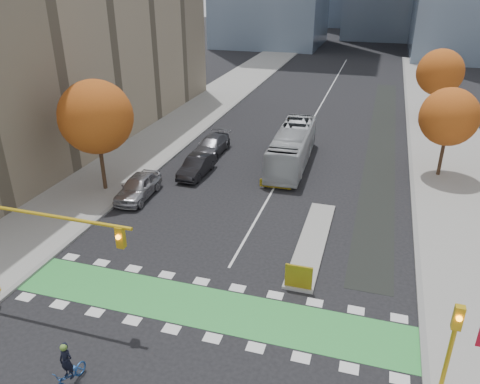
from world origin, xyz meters
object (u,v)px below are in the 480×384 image
Objects in this scene: traffic_signal_east at (453,336)px; parked_car_c at (212,145)px; hazard_board at (299,277)px; parked_car_b at (196,166)px; traffic_signal_west at (26,232)px; bus at (292,147)px; cyclist at (69,372)px; parked_car_a at (138,187)px; tree_east_near at (449,117)px; tree_east_far at (440,72)px; tree_west at (96,117)px.

parked_car_c is at bearing 128.43° from traffic_signal_east.
parked_car_b is (-10.50, 12.39, -0.04)m from hazard_board.
traffic_signal_west is 22.36m from parked_car_c.
parked_car_c reaches higher than hazard_board.
bus reaches higher than hazard_board.
cyclist is 17.02m from parked_car_a.
bus is at bearing -175.53° from tree_east_near.
traffic_signal_west is (-11.93, -4.71, 3.23)m from hazard_board.
hazard_board is 0.27× the size of parked_car_c.
parked_car_b is at bearing -163.71° from tree_east_near.
tree_east_near is 1.53× the size of parked_car_b.
tree_east_near is at bearing 2.65° from bus.
bus is (3.77, 25.58, 0.85)m from cyclist.
traffic_signal_east is at bearing -92.97° from tree_east_far.
tree_west reaches higher than traffic_signal_west.
traffic_signal_east is (22.50, -12.51, -2.88)m from tree_west.
traffic_signal_east reaches higher than parked_car_b.
tree_east_far is 34.34m from parked_car_a.
traffic_signal_west is at bearing -179.99° from traffic_signal_east.
traffic_signal_east is at bearing 0.01° from traffic_signal_west.
tree_east_far is 45.62m from cyclist.
tree_west reaches higher than tree_east_near.
traffic_signal_east is (-1.50, -22.51, -2.13)m from tree_east_near.
tree_east_far reaches higher than parked_car_b.
parked_car_b is (1.43, 17.11, -3.27)m from traffic_signal_west.
parked_car_c is at bearing 87.68° from traffic_signal_west.
tree_east_near reaches higher than hazard_board.
tree_east_far reaches higher than hazard_board.
hazard_board is 14.96m from parked_car_a.
tree_west is 3.91× the size of cyclist.
tree_west is 35.73m from tree_east_far.
cyclist is (-15.45, -26.49, -4.16)m from tree_east_near.
tree_west is 8.65m from parked_car_b.
bus is (-3.68, 16.89, 0.75)m from hazard_board.
traffic_signal_east is (6.50, -4.71, 1.93)m from hazard_board.
parked_car_c is at bearing 62.64° from tree_west.
parked_car_a reaches higher than parked_car_c.
traffic_signal_west is at bearing -91.17° from parked_car_c.
hazard_board is at bearing -79.51° from bus.
bus is at bearing 34.82° from parked_car_b.
tree_east_far is 38.64m from traffic_signal_east.
hazard_board is at bearing -32.26° from parked_car_a.
tree_west is 11.84m from parked_car_c.
tree_west reaches higher than parked_car_a.
traffic_signal_west reaches higher than hazard_board.
tree_east_near is 30.95m from cyclist.
tree_east_far is at bearing 49.83° from parked_car_b.
parked_car_a is (-21.50, -26.41, -4.41)m from tree_east_far.
tree_west is at bearing 169.67° from parked_car_a.
cyclist is 0.40× the size of parked_car_c.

